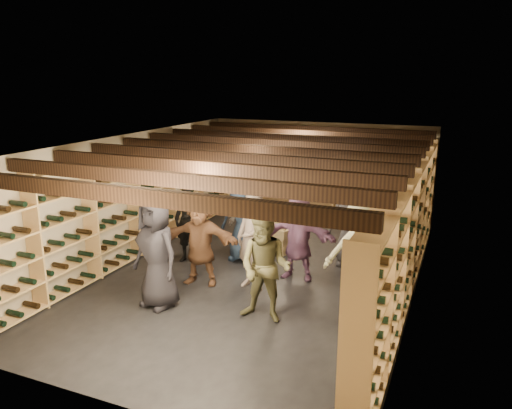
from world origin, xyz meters
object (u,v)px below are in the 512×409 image
object	(u,v)px
crate_stack_left	(275,231)
crate_stack_right	(279,239)
person_0	(156,253)
person_3	(359,254)
crate_loose	(373,254)
person_5	(200,240)
person_6	(244,214)
person_12	(353,219)
person_9	(252,213)
person_1	(189,220)
person_8	(372,238)
person_7	(252,239)
person_11	(298,237)
person_2	(265,268)

from	to	relation	value
crate_stack_left	crate_stack_right	world-z (taller)	crate_stack_left
person_0	person_3	bearing A→B (deg)	37.57
crate_loose	person_0	bearing A→B (deg)	-128.75
crate_loose	person_5	world-z (taller)	person_5
crate_stack_right	person_6	distance (m)	1.07
person_6	person_12	xyz separation A→B (m)	(1.99, 0.54, -0.02)
crate_stack_right	person_3	size ratio (longest dim) A/B	0.34
person_12	person_9	bearing A→B (deg)	-178.95
person_1	person_6	distance (m)	1.05
person_8	crate_stack_right	bearing A→B (deg)	152.59
person_0	person_9	bearing A→B (deg)	99.47
person_7	person_6	bearing A→B (deg)	142.95
person_1	person_3	distance (m)	3.43
person_6	person_12	distance (m)	2.06
person_1	person_9	world-z (taller)	person_1
person_5	person_12	xyz separation A→B (m)	(2.22, 1.86, 0.13)
person_12	person_6	bearing A→B (deg)	-159.53
person_7	crate_stack_right	bearing A→B (deg)	119.58
crate_loose	person_11	bearing A→B (deg)	-125.79
person_11	person_9	bearing A→B (deg)	138.30
person_2	person_12	bearing A→B (deg)	74.81
person_5	person_11	world-z (taller)	person_5
person_3	person_9	xyz separation A→B (m)	(-2.59, 1.84, -0.10)
person_5	person_11	distance (m)	1.71
person_0	person_5	distance (m)	1.05
person_7	person_0	bearing A→B (deg)	-110.16
person_11	person_12	distance (m)	1.25
crate_stack_left	crate_loose	world-z (taller)	crate_stack_left
person_12	person_0	bearing A→B (deg)	-124.53
person_0	person_3	xyz separation A→B (m)	(2.86, 1.21, -0.02)
person_0	person_11	bearing A→B (deg)	63.78
person_5	person_9	bearing A→B (deg)	79.02
person_3	person_8	size ratio (longest dim) A/B	0.92
person_9	person_12	xyz separation A→B (m)	(2.12, -0.15, 0.16)
crate_stack_left	person_7	distance (m)	1.94
person_2	person_12	xyz separation A→B (m)	(0.69, 2.67, 0.09)
person_1	person_12	world-z (taller)	person_12
person_9	person_8	bearing A→B (deg)	-41.75
crate_stack_right	person_9	world-z (taller)	person_9
person_1	person_3	xyz separation A→B (m)	(3.37, -0.63, 0.01)
crate_stack_right	person_5	distance (m)	2.19
person_0	person_6	size ratio (longest dim) A/B	0.94
person_2	person_6	xyz separation A→B (m)	(-1.30, 2.13, 0.12)
person_1	person_8	size ratio (longest dim) A/B	0.91
person_7	person_11	xyz separation A→B (m)	(0.56, 0.73, -0.12)
crate_loose	person_12	xyz separation A→B (m)	(-0.33, -0.51, 0.82)
person_1	person_7	distance (m)	1.73
crate_stack_left	person_2	bearing A→B (deg)	-72.14
person_0	person_2	bearing A→B (deg)	21.97
crate_stack_left	person_5	xyz separation A→B (m)	(-0.62, -2.02, 0.35)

